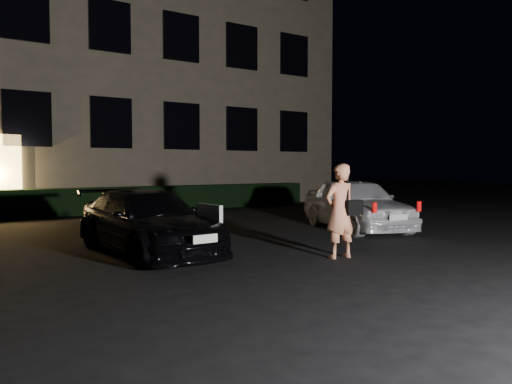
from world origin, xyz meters
TOP-DOWN VIEW (x-y plane):
  - ground at (0.00, 0.00)m, footprint 80.00×80.00m
  - building at (-0.00, 14.99)m, footprint 20.00×8.11m
  - hedge at (0.00, 10.50)m, footprint 15.00×0.70m
  - sedan at (-2.03, 2.68)m, footprint 1.79×3.98m
  - hatch at (3.40, 2.93)m, footprint 2.54×4.01m
  - man at (0.46, 0.40)m, footprint 0.66×0.42m

SIDE VIEW (x-z plane):
  - ground at x=0.00m, z-range 0.00..0.00m
  - hedge at x=0.00m, z-range 0.00..0.85m
  - sedan at x=-2.03m, z-range 0.00..1.12m
  - hatch at x=3.40m, z-range 0.00..1.27m
  - man at x=0.46m, z-range 0.00..1.59m
  - building at x=0.00m, z-range 0.00..12.00m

